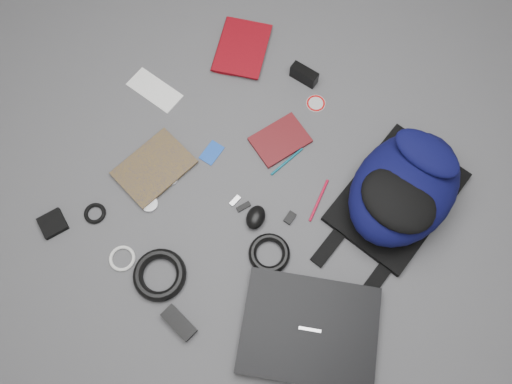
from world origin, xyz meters
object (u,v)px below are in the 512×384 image
Objects in this scene: textbook_red at (218,44)px; power_brick at (179,323)px; laptop at (309,330)px; compact_camera at (304,75)px; dvd_case at (280,140)px; comic_book at (137,151)px; pouch at (53,224)px; backpack at (404,188)px; mouse at (256,217)px.

textbook_red is 2.13× the size of power_brick.
laptop is 4.00× the size of compact_camera.
comic_book is at bearing -118.31° from dvd_case.
pouch is (-0.05, -0.36, 0.00)m from comic_book.
backpack is 0.55m from compact_camera.
backpack is 1.95× the size of comic_book.
dvd_case is at bearing -75.25° from compact_camera.
comic_book is 0.65m from compact_camera.
power_brick is (0.52, -0.87, 0.00)m from textbook_red.
textbook_red is at bearing 115.71° from laptop.
compact_camera reaches higher than laptop.
backpack is 6.09× the size of pouch.
mouse is 0.41m from power_brick.
power_brick reaches higher than textbook_red.
dvd_case is 2.21× the size of mouse.
dvd_case is 2.37× the size of pouch.
textbook_red is (-0.86, 0.66, -0.01)m from laptop.
comic_book is at bearing 169.91° from mouse.
mouse is 0.74× the size of power_brick.
backpack reaches higher than compact_camera.
mouse is at bearing 123.99° from laptop.
comic_book is 2.43× the size of compact_camera.
textbook_red is at bearing 128.53° from power_brick.
backpack reaches higher than power_brick.
comic_book is at bearing 150.69° from power_brick.
backpack is 2.57× the size of dvd_case.
laptop is 4.82× the size of mouse.
mouse is at bearing -131.86° from backpack.
dvd_case is (0.37, 0.33, -0.00)m from comic_book.
comic_book is at bearing 143.07° from laptop.
backpack is at bearing 40.95° from pouch.
comic_book is (0.04, -0.51, -0.00)m from textbook_red.
laptop reaches higher than power_brick.
mouse is at bearing -65.32° from textbook_red.
laptop is 5.16× the size of pouch.
backpack is 4.72× the size of compact_camera.
pouch reaches higher than comic_book.
mouse is at bearing 37.85° from pouch.
power_brick is 0.53m from pouch.
pouch is at bearing -172.37° from power_brick.
laptop is 0.39m from mouse.
dvd_case is at bearing -47.29° from textbook_red.
mouse reaches higher than textbook_red.
compact_camera is at bearing 72.31° from comic_book.
pouch is (-0.35, -0.94, -0.02)m from compact_camera.
pouch is (-0.86, -0.75, -0.09)m from backpack.
textbook_red is 0.70m from mouse.
backpack is at bearing 29.74° from mouse.
laptop is at bearing -60.68° from textbook_red.
backpack is 0.48m from mouse.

